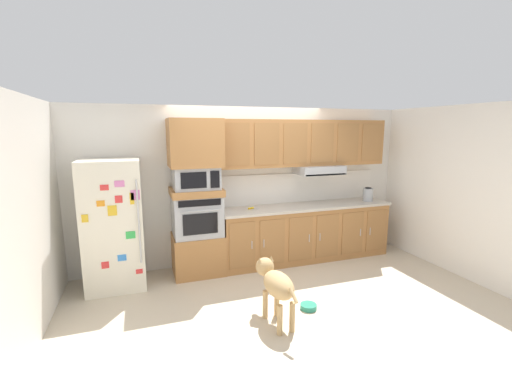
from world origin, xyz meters
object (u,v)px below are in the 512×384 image
object	(u,v)px
built_in_oven	(197,215)
electric_kettle	(368,194)
dog	(275,283)
refrigerator	(113,224)
dog_food_bowl	(309,306)
screwdriver	(251,208)
microwave	(196,178)

from	to	relation	value
built_in_oven	electric_kettle	bearing A→B (deg)	-0.91
electric_kettle	dog	bearing A→B (deg)	-146.24
refrigerator	electric_kettle	xyz separation A→B (m)	(4.12, 0.02, 0.15)
dog	dog_food_bowl	distance (m)	0.66
screwdriver	dog_food_bowl	bearing A→B (deg)	-81.79
built_in_oven	dog_food_bowl	size ratio (longest dim) A/B	3.50
dog_food_bowl	microwave	bearing A→B (deg)	125.24
dog	dog_food_bowl	size ratio (longest dim) A/B	4.65
microwave	screwdriver	xyz separation A→B (m)	(0.85, 0.02, -0.53)
electric_kettle	dog	distance (m)	2.92
screwdriver	dog_food_bowl	size ratio (longest dim) A/B	0.79
microwave	dog_food_bowl	bearing A→B (deg)	-54.76
microwave	dog_food_bowl	distance (m)	2.35
refrigerator	microwave	bearing A→B (deg)	3.39
microwave	electric_kettle	world-z (taller)	microwave
microwave	dog	world-z (taller)	microwave
microwave	dog	distance (m)	2.01
built_in_oven	microwave	xyz separation A→B (m)	(0.00, -0.00, 0.56)
built_in_oven	microwave	size ratio (longest dim) A/B	1.09
built_in_oven	microwave	world-z (taller)	microwave
screwdriver	dog_food_bowl	xyz separation A→B (m)	(0.22, -1.54, -0.90)
built_in_oven	screwdriver	distance (m)	0.85
microwave	electric_kettle	xyz separation A→B (m)	(2.97, -0.05, -0.43)
microwave	dog_food_bowl	xyz separation A→B (m)	(1.08, -1.52, -1.43)
refrigerator	screwdriver	distance (m)	2.00
electric_kettle	dog	world-z (taller)	electric_kettle
refrigerator	electric_kettle	world-z (taller)	refrigerator
screwdriver	electric_kettle	distance (m)	2.12
dog_food_bowl	electric_kettle	bearing A→B (deg)	37.90
dog_food_bowl	refrigerator	bearing A→B (deg)	146.77
screwdriver	electric_kettle	bearing A→B (deg)	-1.74
dog_food_bowl	dog	bearing A→B (deg)	-166.58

